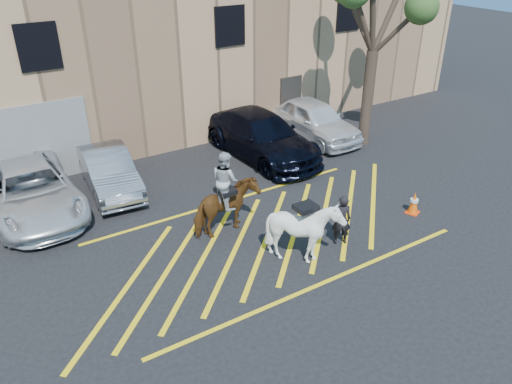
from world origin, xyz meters
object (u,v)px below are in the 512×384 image
car_silver_sedan (109,171)px  mounted_bay (226,202)px  car_blue_suv (261,135)px  car_white_suv (314,120)px  traffic_cone (414,203)px  handler (341,220)px  saddled_white (304,231)px  car_white_pickup (32,190)px

car_silver_sedan → mounted_bay: 4.97m
car_silver_sedan → car_blue_suv: size_ratio=0.73×
car_silver_sedan → car_white_suv: (8.80, 0.06, 0.11)m
car_blue_suv → traffic_cone: 6.53m
car_blue_suv → handler: size_ratio=3.78×
car_white_suv → mounted_bay: (-6.78, -4.59, 0.24)m
car_blue_suv → saddled_white: saddled_white is taller
car_white_pickup → car_silver_sedan: 2.50m
car_white_pickup → car_white_suv: size_ratio=1.15×
car_blue_suv → mounted_bay: 5.72m
car_silver_sedan → car_white_suv: size_ratio=0.89×
car_white_suv → mounted_bay: 8.19m
mounted_bay → traffic_cone: 5.96m
car_white_pickup → car_silver_sedan: car_white_pickup is taller
car_blue_suv → handler: 6.53m
handler → saddled_white: bearing=30.0°
car_white_suv → mounted_bay: bearing=-146.0°
car_blue_suv → mounted_bay: mounted_bay is taller
car_white_suv → saddled_white: saddled_white is taller
handler → traffic_cone: bearing=-153.2°
car_white_pickup → saddled_white: size_ratio=2.95×
car_blue_suv → handler: car_blue_suv is taller
car_white_pickup → car_white_suv: car_white_suv is taller
saddled_white → traffic_cone: bearing=2.3°
car_white_pickup → car_blue_suv: car_blue_suv is taller
handler → mounted_bay: mounted_bay is taller
car_silver_sedan → handler: (4.49, -6.70, 0.06)m
car_silver_sedan → mounted_bay: mounted_bay is taller
car_white_pickup → traffic_cone: size_ratio=7.41×
handler → traffic_cone: 3.09m
traffic_cone → car_white_pickup: bearing=147.3°
car_white_pickup → saddled_white: 8.67m
saddled_white → traffic_cone: 4.48m
car_white_pickup → handler: (6.98, -6.50, 0.01)m
handler → car_blue_suv: bearing=-77.0°
car_white_pickup → traffic_cone: car_white_pickup is taller
car_white_pickup → saddled_white: bearing=-50.5°
car_white_pickup → car_blue_suv: 8.40m
saddled_white → traffic_cone: saddled_white is taller
car_silver_sedan → car_blue_suv: car_blue_suv is taller
handler → saddled_white: (-1.38, -0.11, 0.16)m
saddled_white → handler: bearing=4.5°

